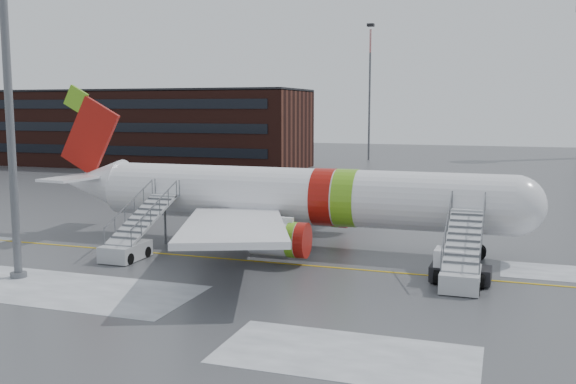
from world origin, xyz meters
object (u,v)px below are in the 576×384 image
(pushback_tug, at_px, (457,268))
(light_mast_near, at_px, (6,43))
(airstair_fwd, at_px, (462,266))
(airliner, at_px, (284,196))
(airstair_aft, at_px, (132,241))

(pushback_tug, bearing_deg, light_mast_near, -163.66)
(pushback_tug, xyz_separation_m, light_mast_near, (-23.34, -6.84, 12.05))
(airstair_fwd, relative_size, pushback_tug, 2.36)
(airliner, bearing_deg, pushback_tug, -26.74)
(airstair_fwd, bearing_deg, airstair_aft, 180.00)
(airstair_fwd, relative_size, airstair_aft, 1.00)
(airliner, bearing_deg, light_mast_near, -131.29)
(airstair_aft, xyz_separation_m, light_mast_near, (-3.33, -6.36, 11.80))
(airstair_aft, relative_size, pushback_tug, 2.36)
(airstair_aft, distance_m, pushback_tug, 20.01)
(airliner, relative_size, pushback_tug, 10.76)
(airliner, bearing_deg, airstair_fwd, -27.97)
(airstair_aft, height_order, pushback_tug, airstair_aft)
(airliner, distance_m, light_mast_near, 19.59)
(airstair_fwd, xyz_separation_m, airstair_aft, (-20.30, 0.00, 0.00))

